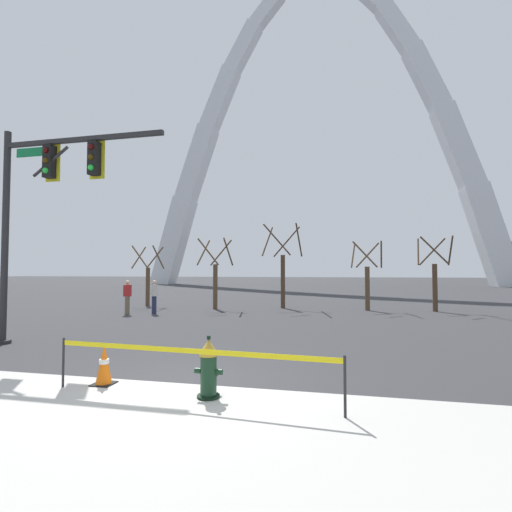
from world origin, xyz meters
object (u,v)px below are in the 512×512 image
(pedestrian_standing_center, at_px, (154,297))
(traffic_signal_gantry, at_px, (41,197))
(traffic_cone_by_hydrant, at_px, (104,365))
(fire_hydrant, at_px, (209,368))
(monument_arch, at_px, (318,143))
(pedestrian_walking_left, at_px, (127,297))

(pedestrian_standing_center, bearing_deg, traffic_signal_gantry, -86.14)
(traffic_cone_by_hydrant, bearing_deg, pedestrian_standing_center, 113.20)
(fire_hydrant, bearing_deg, pedestrian_standing_center, 121.49)
(monument_arch, xyz_separation_m, pedestrian_standing_center, (-5.84, -38.21, -19.91))
(pedestrian_standing_center, bearing_deg, traffic_cone_by_hydrant, -66.80)
(pedestrian_walking_left, bearing_deg, monument_arch, 79.77)
(fire_hydrant, height_order, pedestrian_standing_center, pedestrian_standing_center)
(traffic_cone_by_hydrant, bearing_deg, monument_arch, 88.35)
(pedestrian_walking_left, bearing_deg, pedestrian_standing_center, 21.90)
(pedestrian_walking_left, bearing_deg, traffic_cone_by_hydrant, -60.62)
(traffic_cone_by_hydrant, xyz_separation_m, traffic_signal_gantry, (-3.93, 2.74, 3.71))
(fire_hydrant, relative_size, traffic_cone_by_hydrant, 1.36)
(traffic_cone_by_hydrant, height_order, monument_arch, monument_arch)
(pedestrian_walking_left, relative_size, pedestrian_standing_center, 1.00)
(fire_hydrant, xyz_separation_m, pedestrian_walking_left, (-7.63, 10.16, 0.35))
(traffic_cone_by_hydrant, relative_size, pedestrian_walking_left, 0.46)
(traffic_signal_gantry, relative_size, pedestrian_walking_left, 3.77)
(fire_hydrant, height_order, traffic_cone_by_hydrant, fire_hydrant)
(monument_arch, distance_m, pedestrian_walking_left, 44.05)
(traffic_signal_gantry, height_order, pedestrian_walking_left, traffic_signal_gantry)
(fire_hydrant, distance_m, traffic_cone_by_hydrant, 2.08)
(traffic_cone_by_hydrant, height_order, traffic_signal_gantry, traffic_signal_gantry)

